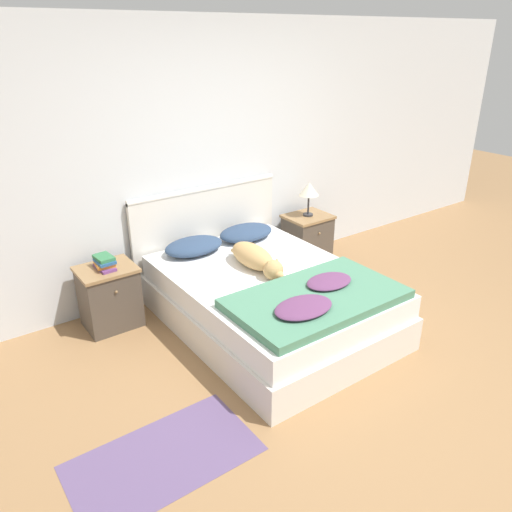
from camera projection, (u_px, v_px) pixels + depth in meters
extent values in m
plane|color=#997047|center=(362.00, 376.00, 3.80)|extent=(16.00, 16.00, 0.00)
cube|color=silver|center=(212.00, 158.00, 4.85)|extent=(9.00, 0.06, 2.55)
cube|color=silver|center=(270.00, 310.00, 4.41)|extent=(1.53, 2.07, 0.29)
cube|color=white|center=(270.00, 285.00, 4.31)|extent=(1.47, 2.01, 0.20)
cube|color=silver|center=(207.00, 237.00, 5.05)|extent=(1.61, 0.04, 1.00)
cylinder|color=silver|center=(205.00, 189.00, 4.84)|extent=(1.61, 0.06, 0.06)
cube|color=#4C4238|center=(110.00, 298.00, 4.36)|extent=(0.46, 0.38, 0.53)
cube|color=#937047|center=(106.00, 269.00, 4.24)|extent=(0.48, 0.40, 0.03)
sphere|color=#937047|center=(116.00, 292.00, 4.15)|extent=(0.02, 0.02, 0.02)
cube|color=#4C4238|center=(307.00, 240.00, 5.57)|extent=(0.46, 0.38, 0.53)
cube|color=#937047|center=(308.00, 217.00, 5.46)|extent=(0.48, 0.40, 0.03)
sphere|color=#937047|center=(320.00, 233.00, 5.36)|extent=(0.02, 0.02, 0.02)
ellipsoid|color=navy|center=(194.00, 246.00, 4.67)|extent=(0.57, 0.38, 0.13)
ellipsoid|color=navy|center=(246.00, 233.00, 4.99)|extent=(0.57, 0.38, 0.13)
cube|color=#4C8466|center=(316.00, 298.00, 3.82)|extent=(1.35, 0.79, 0.07)
ellipsoid|color=#663860|center=(303.00, 307.00, 3.58)|extent=(0.47, 0.32, 0.06)
ellipsoid|color=#663860|center=(329.00, 281.00, 3.96)|extent=(0.40, 0.28, 0.05)
ellipsoid|color=tan|center=(252.00, 256.00, 4.38)|extent=(0.24, 0.53, 0.20)
sphere|color=tan|center=(273.00, 270.00, 4.16)|extent=(0.17, 0.17, 0.17)
ellipsoid|color=tan|center=(279.00, 274.00, 4.12)|extent=(0.08, 0.09, 0.07)
cone|color=tan|center=(268.00, 264.00, 4.12)|extent=(0.05, 0.05, 0.06)
cone|color=tan|center=(277.00, 261.00, 4.17)|extent=(0.05, 0.05, 0.06)
ellipsoid|color=tan|center=(242.00, 252.00, 4.59)|extent=(0.15, 0.23, 0.07)
cube|color=#703D7F|center=(105.00, 267.00, 4.22)|extent=(0.13, 0.23, 0.02)
cube|color=orange|center=(104.00, 264.00, 4.22)|extent=(0.16, 0.19, 0.03)
cube|color=#285689|center=(105.00, 261.00, 4.20)|extent=(0.15, 0.18, 0.02)
cube|color=#337547|center=(104.00, 258.00, 4.20)|extent=(0.14, 0.20, 0.03)
cylinder|color=#2D2D33|center=(308.00, 215.00, 5.45)|extent=(0.11, 0.11, 0.02)
cylinder|color=#2D2D33|center=(308.00, 205.00, 5.40)|extent=(0.02, 0.02, 0.21)
cone|color=beige|center=(309.00, 189.00, 5.33)|extent=(0.22, 0.22, 0.14)
cube|color=#604C75|center=(163.00, 458.00, 3.06)|extent=(1.14, 0.64, 0.00)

